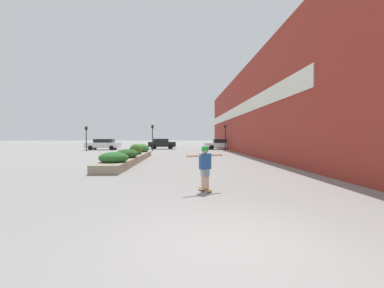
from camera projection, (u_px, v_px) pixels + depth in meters
ground_plane at (231, 244)px, 4.26m from camera, size 300.00×300.00×0.00m
building_wall_right at (248, 111)px, 26.44m from camera, size 0.67×48.72×9.07m
planter_box at (131, 156)px, 18.44m from camera, size 1.57×12.85×1.26m
skateboard at (205, 189)px, 8.40m from camera, size 0.45×0.65×0.09m
skateboarder at (205, 163)px, 8.37m from camera, size 1.23×0.64×1.42m
car_leftmost at (103, 144)px, 36.86m from camera, size 4.72×2.05×1.55m
car_center_left at (162, 144)px, 39.35m from camera, size 4.14×1.91×1.58m
car_center_right at (221, 144)px, 37.93m from camera, size 4.80×2.04×1.54m
car_rightmost at (264, 143)px, 40.92m from camera, size 3.87×2.00×1.67m
traffic_light_left at (153, 133)px, 33.49m from camera, size 0.28×0.30×3.42m
traffic_light_right at (225, 133)px, 33.89m from camera, size 0.28×0.30×3.46m
traffic_light_far_left at (86, 134)px, 33.35m from camera, size 0.28×0.30×3.21m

